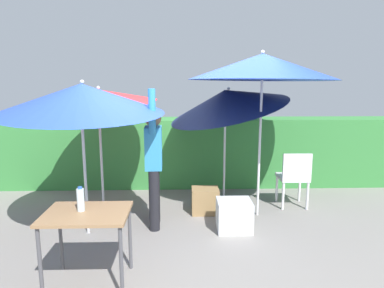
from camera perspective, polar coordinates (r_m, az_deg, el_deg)
The scene contains 12 objects.
ground_plane at distance 4.78m, azimuth 0.11°, elevation -13.75°, with size 24.00×24.00×0.00m, color gray.
hedge_row at distance 6.47m, azimuth -0.46°, elevation -1.33°, with size 8.00×0.70×1.28m, color #38843D.
umbrella_rainbow at distance 4.89m, azimuth 11.82°, elevation 12.64°, with size 2.08×2.07×2.39m.
umbrella_orange at distance 4.38m, azimuth -18.15°, elevation 7.37°, with size 2.04×2.05×2.03m.
umbrella_yellow at distance 5.09m, azimuth -15.53°, elevation 7.29°, with size 1.71×1.69×2.04m.
umbrella_navy at distance 5.56m, azimuth 5.92°, elevation 7.37°, with size 2.04×1.99×2.17m.
person_vendor at distance 4.54m, azimuth -6.48°, elevation -2.66°, with size 0.24×0.55×1.88m.
chair_plastic at distance 5.55m, azimuth 16.87°, elevation -5.15°, with size 0.45×0.45×0.89m.
cooler_box at distance 4.64m, azimuth 7.13°, elevation -11.87°, with size 0.46×0.40×0.41m, color silver.
crate_cardboard at distance 5.18m, azimuth 2.24°, elevation -9.54°, with size 0.40×0.33×0.38m, color #9E7A4C.
folding_table at distance 3.45m, azimuth -17.34°, elevation -12.34°, with size 0.80×0.60×0.74m.
bottle_water at distance 3.43m, azimuth -18.33°, elevation -8.90°, with size 0.07×0.07×0.24m.
Camera 1 is at (-0.14, -4.36, 1.95)m, focal length 31.53 mm.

